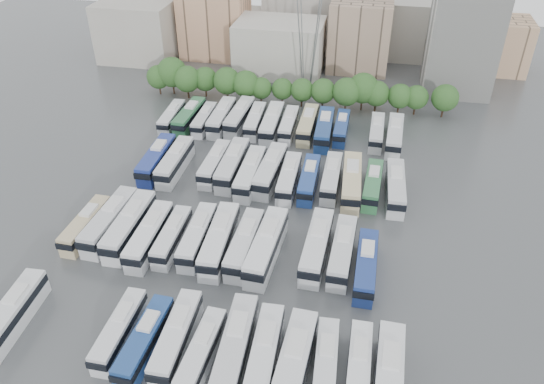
% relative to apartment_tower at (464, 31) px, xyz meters
% --- Properties ---
extents(ground, '(220.00, 220.00, 0.00)m').
position_rel_apartment_tower_xyz_m(ground, '(-34.00, -58.00, -13.00)').
color(ground, '#424447').
rests_on(ground, ground).
extents(tree_line, '(65.15, 7.66, 8.19)m').
position_rel_apartment_tower_xyz_m(tree_line, '(-35.25, -15.85, -8.78)').
color(tree_line, black).
rests_on(tree_line, ground).
extents(city_buildings, '(102.00, 35.00, 20.00)m').
position_rel_apartment_tower_xyz_m(city_buildings, '(-41.46, 13.86, -5.13)').
color(city_buildings, '#9E998E').
rests_on(city_buildings, ground).
extents(apartment_tower, '(14.00, 14.00, 26.00)m').
position_rel_apartment_tower_xyz_m(apartment_tower, '(0.00, 0.00, 0.00)').
color(apartment_tower, silver).
rests_on(apartment_tower, ground).
extents(electricity_pylon, '(9.00, 6.91, 33.83)m').
position_rel_apartment_tower_xyz_m(electricity_pylon, '(-32.00, -8.00, 5.66)').
color(electricity_pylon, slate).
rests_on(electricity_pylon, ground).
extents(bus_r0_s0, '(3.28, 12.30, 3.82)m').
position_rel_apartment_tower_xyz_m(bus_r0_s0, '(-55.48, -81.54, -11.12)').
color(bus_r0_s0, silver).
rests_on(bus_r0_s0, ground).
extents(bus_r0_s4, '(2.36, 10.81, 3.39)m').
position_rel_apartment_tower_xyz_m(bus_r0_s4, '(-42.40, -81.14, -11.33)').
color(bus_r0_s4, silver).
rests_on(bus_r0_s4, ground).
extents(bus_r0_s5, '(2.91, 11.42, 3.56)m').
position_rel_apartment_tower_xyz_m(bus_r0_s5, '(-38.99, -82.03, -11.25)').
color(bus_r0_s5, navy).
rests_on(bus_r0_s5, ground).
extents(bus_r0_s6, '(2.87, 12.01, 3.75)m').
position_rel_apartment_tower_xyz_m(bus_r0_s6, '(-35.70, -80.94, -11.16)').
color(bus_r0_s6, silver).
rests_on(bus_r0_s6, ground).
extents(bus_r0_s7, '(2.88, 10.88, 3.38)m').
position_rel_apartment_tower_xyz_m(bus_r0_s7, '(-32.42, -82.21, -11.34)').
color(bus_r0_s7, silver).
rests_on(bus_r0_s7, ground).
extents(bus_r0_s8, '(3.35, 12.99, 4.04)m').
position_rel_apartment_tower_xyz_m(bus_r0_s8, '(-28.96, -81.04, -11.02)').
color(bus_r0_s8, silver).
rests_on(bus_r0_s8, ground).
extents(bus_r0_s9, '(3.15, 12.34, 3.84)m').
position_rel_apartment_tower_xyz_m(bus_r0_s9, '(-25.68, -81.43, -11.11)').
color(bus_r0_s9, silver).
rests_on(bus_r0_s9, ground).
extents(bus_r0_s10, '(3.54, 13.73, 4.27)m').
position_rel_apartment_tower_xyz_m(bus_r0_s10, '(-22.41, -82.62, -10.90)').
color(bus_r0_s10, silver).
rests_on(bus_r0_s10, ground).
extents(bus_r0_s11, '(2.89, 10.90, 3.39)m').
position_rel_apartment_tower_xyz_m(bus_r0_s11, '(-19.14, -81.16, -11.34)').
color(bus_r0_s11, silver).
rests_on(bus_r0_s11, ground).
extents(bus_r0_s12, '(2.44, 10.99, 3.45)m').
position_rel_apartment_tower_xyz_m(bus_r0_s12, '(-15.71, -81.00, -11.31)').
color(bus_r0_s12, white).
rests_on(bus_r0_s12, ground).
extents(bus_r0_s13, '(3.18, 13.01, 4.06)m').
position_rel_apartment_tower_xyz_m(bus_r0_s13, '(-12.66, -81.98, -11.01)').
color(bus_r0_s13, silver).
rests_on(bus_r0_s13, ground).
extents(bus_r1_s0, '(2.74, 11.27, 3.52)m').
position_rel_apartment_tower_xyz_m(bus_r1_s0, '(-55.34, -64.27, -11.27)').
color(bus_r1_s0, '#C3B086').
rests_on(bus_r1_s0, ground).
extents(bus_r1_s1, '(3.36, 13.33, 4.15)m').
position_rel_apartment_tower_xyz_m(bus_r1_s1, '(-52.16, -63.12, -10.96)').
color(bus_r1_s1, silver).
rests_on(bus_r1_s1, ground).
extents(bus_r1_s2, '(2.95, 13.38, 4.20)m').
position_rel_apartment_tower_xyz_m(bus_r1_s2, '(-48.97, -63.58, -10.94)').
color(bus_r1_s2, silver).
rests_on(bus_r1_s2, ground).
extents(bus_r1_s3, '(2.90, 12.59, 3.94)m').
position_rel_apartment_tower_xyz_m(bus_r1_s3, '(-45.44, -64.97, -11.07)').
color(bus_r1_s3, white).
rests_on(bus_r1_s3, ground).
extents(bus_r1_s4, '(2.56, 11.13, 3.48)m').
position_rel_apartment_tower_xyz_m(bus_r1_s4, '(-42.43, -64.32, -11.29)').
color(bus_r1_s4, silver).
rests_on(bus_r1_s4, ground).
extents(bus_r1_s5, '(2.96, 12.09, 3.77)m').
position_rel_apartment_tower_xyz_m(bus_r1_s5, '(-38.94, -63.69, -11.15)').
color(bus_r1_s5, silver).
rests_on(bus_r1_s5, ground).
extents(bus_r1_s6, '(3.47, 13.44, 4.18)m').
position_rel_apartment_tower_xyz_m(bus_r1_s6, '(-35.67, -64.11, -10.95)').
color(bus_r1_s6, silver).
rests_on(bus_r1_s6, ground).
extents(bus_r1_s7, '(2.95, 12.49, 3.90)m').
position_rel_apartment_tower_xyz_m(bus_r1_s7, '(-32.17, -64.05, -11.08)').
color(bus_r1_s7, silver).
rests_on(bus_r1_s7, ground).
extents(bus_r1_s8, '(3.65, 13.78, 4.28)m').
position_rel_apartment_tower_xyz_m(bus_r1_s8, '(-29.13, -64.16, -10.90)').
color(bus_r1_s8, silver).
rests_on(bus_r1_s8, ground).
extents(bus_r1_s10, '(3.24, 13.20, 4.12)m').
position_rel_apartment_tower_xyz_m(bus_r1_s10, '(-22.55, -62.68, -10.98)').
color(bus_r1_s10, silver).
rests_on(bus_r1_s10, ground).
extents(bus_r1_s11, '(3.05, 12.47, 3.89)m').
position_rel_apartment_tower_xyz_m(bus_r1_s11, '(-19.10, -62.95, -11.09)').
color(bus_r1_s11, silver).
rests_on(bus_r1_s11, ground).
extents(bus_r1_s12, '(2.64, 11.87, 3.72)m').
position_rel_apartment_tower_xyz_m(bus_r1_s12, '(-15.86, -65.06, -11.17)').
color(bus_r1_s12, navy).
rests_on(bus_r1_s12, ground).
extents(bus_r2_s1, '(3.11, 12.89, 4.03)m').
position_rel_apartment_tower_xyz_m(bus_r2_s1, '(-52.13, -45.51, -11.02)').
color(bus_r2_s1, navy).
rests_on(bus_r2_s1, ground).
extents(bus_r2_s2, '(2.85, 12.70, 3.98)m').
position_rel_apartment_tower_xyz_m(bus_r2_s2, '(-48.79, -45.64, -11.05)').
color(bus_r2_s2, silver).
rests_on(bus_r2_s2, ground).
extents(bus_r2_s4, '(2.71, 11.84, 3.70)m').
position_rel_apartment_tower_xyz_m(bus_r2_s4, '(-42.13, -44.71, -11.18)').
color(bus_r2_s4, silver).
rests_on(bus_r2_s4, ground).
extents(bus_r2_s5, '(2.95, 13.29, 4.17)m').
position_rel_apartment_tower_xyz_m(bus_r2_s5, '(-39.03, -44.81, -10.95)').
color(bus_r2_s5, silver).
rests_on(bus_r2_s5, ground).
extents(bus_r2_s6, '(2.86, 12.86, 4.03)m').
position_rel_apartment_tower_xyz_m(bus_r2_s6, '(-35.56, -46.66, -11.02)').
color(bus_r2_s6, silver).
rests_on(bus_r2_s6, ground).
extents(bus_r2_s7, '(3.50, 13.28, 4.13)m').
position_rel_apartment_tower_xyz_m(bus_r2_s7, '(-32.51, -45.18, -10.97)').
color(bus_r2_s7, silver).
rests_on(bus_r2_s7, ground).
extents(bus_r2_s8, '(2.84, 11.96, 3.74)m').
position_rel_apartment_tower_xyz_m(bus_r2_s8, '(-29.17, -46.59, -11.16)').
color(bus_r2_s8, silver).
rests_on(bus_r2_s8, ground).
extents(bus_r2_s9, '(2.71, 11.55, 3.61)m').
position_rel_apartment_tower_xyz_m(bus_r2_s9, '(-25.95, -46.23, -11.23)').
color(bus_r2_s9, navy).
rests_on(bus_r2_s9, ground).
extents(bus_r2_s10, '(2.66, 11.86, 3.72)m').
position_rel_apartment_tower_xyz_m(bus_r2_s10, '(-22.49, -45.08, -11.18)').
color(bus_r2_s10, silver).
rests_on(bus_r2_s10, ground).
extents(bus_r2_s11, '(3.60, 13.57, 4.22)m').
position_rel_apartment_tower_xyz_m(bus_r2_s11, '(-19.21, -46.03, -10.93)').
color(bus_r2_s11, '#CEBD8E').
rests_on(bus_r2_s11, ground).
extents(bus_r2_s12, '(2.94, 11.59, 3.61)m').
position_rel_apartment_tower_xyz_m(bus_r2_s12, '(-15.88, -45.80, -11.23)').
color(bus_r2_s12, '#307142').
rests_on(bus_r2_s12, ground).
extents(bus_r2_s13, '(3.18, 12.72, 3.97)m').
position_rel_apartment_tower_xyz_m(bus_r2_s13, '(-12.37, -46.06, -11.05)').
color(bus_r2_s13, silver).
rests_on(bus_r2_s13, ground).
extents(bus_r3_s0, '(2.77, 10.98, 3.42)m').
position_rel_apartment_tower_xyz_m(bus_r3_s0, '(-55.47, -29.32, -11.32)').
color(bus_r3_s0, silver).
rests_on(bus_r3_s0, ground).
extents(bus_r3_s1, '(3.07, 12.34, 3.85)m').
position_rel_apartment_tower_xyz_m(bus_r3_s1, '(-52.02, -28.81, -11.11)').
color(bus_r3_s1, '#2C683E').
rests_on(bus_r3_s1, ground).
extents(bus_r3_s2, '(2.45, 10.83, 3.39)m').
position_rel_apartment_tower_xyz_m(bus_r3_s2, '(-48.89, -29.09, -11.34)').
color(bus_r3_s2, silver).
rests_on(bus_r3_s2, ground).
extents(bus_r3_s3, '(2.83, 12.66, 3.97)m').
position_rel_apartment_tower_xyz_m(bus_r3_s3, '(-45.74, -27.98, -11.05)').
color(bus_r3_s3, silver).
rests_on(bus_r3_s3, ground).
extents(bus_r3_s4, '(3.35, 12.82, 3.99)m').
position_rel_apartment_tower_xyz_m(bus_r3_s4, '(-42.38, -27.09, -11.04)').
color(bus_r3_s4, silver).
rests_on(bus_r3_s4, ground).
extents(bus_r3_s5, '(2.95, 11.59, 3.61)m').
position_rel_apartment_tower_xyz_m(bus_r3_s5, '(-39.08, -27.87, -11.23)').
color(bus_r3_s5, silver).
rests_on(bus_r3_s5, ground).
extents(bus_r3_s6, '(3.11, 12.99, 4.06)m').
position_rel_apartment_tower_xyz_m(bus_r3_s6, '(-35.66, -28.54, -11.01)').
color(bus_r3_s6, silver).
rests_on(bus_r3_s6, ground).
extents(bus_r3_s7, '(2.69, 11.36, 3.55)m').
position_rel_apartment_tower_xyz_m(bus_r3_s7, '(-32.49, -28.04, -11.26)').
color(bus_r3_s7, silver).
rests_on(bus_r3_s7, ground).
extents(bus_r3_s8, '(2.73, 12.35, 3.87)m').
position_rel_apartment_tower_xyz_m(bus_r3_s8, '(-28.91, -27.61, -11.10)').
color(bus_r3_s8, tan).
rests_on(bus_r3_s8, ground).
extents(bus_r3_s9, '(3.25, 13.05, 4.07)m').
position_rel_apartment_tower_xyz_m(bus_r3_s9, '(-25.59, -28.95, -11.00)').
color(bus_r3_s9, navy).
rests_on(bus_r3_s9, ground).
extents(bus_r3_s10, '(2.40, 10.90, 3.42)m').
position_rel_apartment_tower_xyz_m(bus_r3_s10, '(-22.53, -27.21, -11.32)').
color(bus_r3_s10, navy).
rests_on(bus_r3_s10, ground).
extents(bus_r3_s12, '(2.56, 11.37, 3.56)m').
position_rel_apartment_tower_xyz_m(bus_r3_s12, '(-15.97, -27.83, -11.25)').
color(bus_r3_s12, silver).
rests_on(bus_r3_s12, ground).
extents(bus_r3_s13, '(3.22, 12.69, 3.95)m').
position_rel_apartment_tower_xyz_m(bus_r3_s13, '(-12.70, -28.80, -11.06)').
color(bus_r3_s13, silver).
rests_on(bus_r3_s13, ground).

